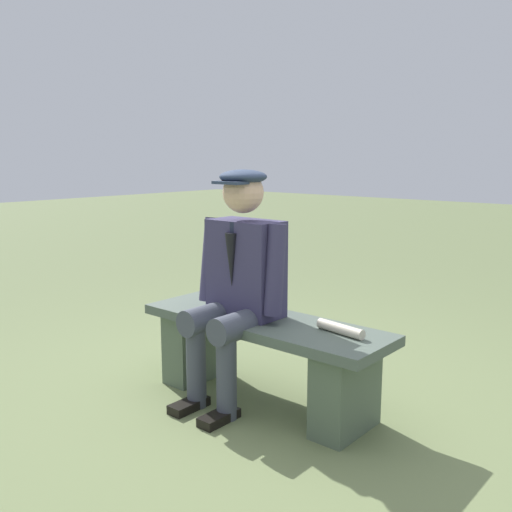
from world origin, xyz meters
The scene contains 4 objects.
ground_plane centered at (0.00, 0.00, 0.00)m, with size 30.00×30.00×0.00m, color #69774A.
bench centered at (0.00, 0.00, 0.31)m, with size 1.49×0.47×0.49m.
seated_man centered at (0.13, 0.07, 0.73)m, with size 0.59×0.58×1.32m.
rolled_magazine centered at (-0.48, -0.04, 0.52)m, with size 0.05×0.05×0.28m, color beige.
Camera 1 is at (-1.97, 2.37, 1.39)m, focal length 40.02 mm.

